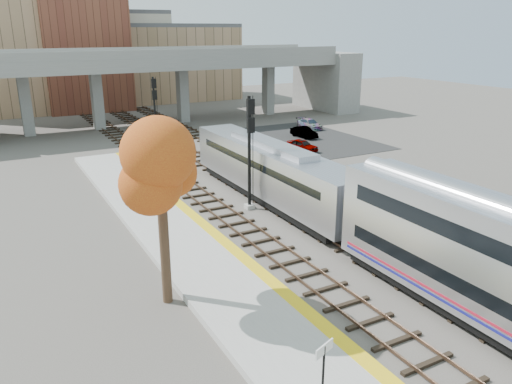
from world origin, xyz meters
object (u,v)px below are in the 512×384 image
signal_mast_near (250,153)px  car_a (302,145)px  signal_mast_far (155,113)px  car_b (304,132)px  locomotive (271,170)px  car_c (310,124)px  signal_mast_mid (248,139)px  tree (159,164)px

signal_mast_near → car_a: size_ratio=2.24×
signal_mast_far → car_b: (16.33, -2.72, -3.02)m
locomotive → car_c: locomotive is taller
locomotive → signal_mast_near: bearing=-159.7°
signal_mast_mid → car_b: size_ratio=1.72×
signal_mast_mid → tree: bearing=-127.5°
locomotive → signal_mast_far: size_ratio=2.61×
signal_mast_mid → car_a: bearing=27.1°
tree → car_c: 42.80m
signal_mast_mid → signal_mast_far: size_ratio=0.87×
locomotive → tree: bearing=-138.6°
car_c → signal_mast_mid: bearing=-140.3°
locomotive → signal_mast_far: signal_mast_far is taller
tree → car_c: tree is taller
locomotive → signal_mast_mid: signal_mast_mid is taller
signal_mast_mid → tree: 21.86m
signal_mast_mid → tree: (-13.12, -17.13, 3.50)m
signal_mast_far → car_a: signal_mast_far is taller
locomotive → car_c: 27.70m
locomotive → car_c: (17.84, 21.13, -1.65)m
signal_mast_mid → signal_mast_far: (-4.10, 12.41, 0.67)m
car_a → tree: bearing=-152.2°
signal_mast_far → car_a: 15.22m
signal_mast_far → signal_mast_near: bearing=-90.0°
signal_mast_near → car_a: 17.94m
car_b → locomotive: bearing=-134.6°
signal_mast_mid → tree: tree is taller
car_c → locomotive: bearing=-131.6°
tree → car_a: 30.97m
signal_mast_mid → car_c: bearing=41.1°
signal_mast_near → car_b: (16.33, 17.77, -3.30)m
signal_mast_mid → signal_mast_far: bearing=108.3°
signal_mast_mid → tree: size_ratio=0.72×
signal_mast_mid → car_c: 21.16m
signal_mast_mid → locomotive: bearing=-105.3°
signal_mast_far → tree: (-9.02, -29.54, 2.83)m
signal_mast_near → locomotive: bearing=20.3°
signal_mast_mid → car_b: 15.78m
tree → car_c: (28.97, 30.95, -5.87)m
tree → car_b: bearing=46.6°
locomotive → tree: 15.43m
car_b → tree: bearing=-138.0°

